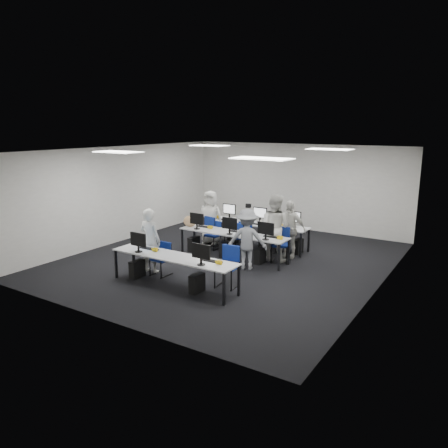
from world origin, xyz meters
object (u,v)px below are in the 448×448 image
Objects in this scene: student_1 at (274,227)px; photographer at (247,239)px; chair_7 at (278,246)px; chair_0 at (161,265)px; chair_2 at (213,240)px; chair_4 at (280,251)px; student_3 at (289,229)px; desk_front at (174,258)px; chair_1 at (228,274)px; desk_mid at (233,234)px; student_2 at (210,218)px; chair_5 at (214,236)px; chair_6 at (243,241)px; student_0 at (150,241)px; chair_3 at (244,243)px.

photographer is at bearing 75.09° from student_1.
chair_0 is at bearing -117.68° from chair_7.
chair_4 is (2.26, -0.07, 0.03)m from chair_2.
student_3 is (0.28, 0.06, 0.52)m from chair_7.
chair_2 reaches higher than desk_front.
chair_2 is 0.50× the size of student_3.
desk_mid is at bearing 111.71° from chair_1.
student_2 is (-2.64, 0.50, 0.54)m from chair_4.
chair_1 is at bearing -37.98° from chair_5.
chair_0 is 2.68m from chair_2.
chair_1 is 3.57m from chair_5.
student_3 is at bearing 36.67° from desk_mid.
student_3 is (1.43, 0.08, 0.54)m from chair_6.
desk_mid is at bearing -120.62° from student_0.
student_3 is at bearing 15.06° from chair_5.
chair_5 is 1.10× the size of chair_6.
chair_6 is 1.43m from student_1.
chair_3 reaches higher than desk_mid.
student_2 reaches higher than desk_mid.
student_1 reaches higher than chair_3.
chair_3 is 0.54× the size of student_3.
student_0 is at bearing -149.00° from chair_4.
desk_mid is at bearing -24.71° from chair_2.
student_0 is at bearing -123.06° from chair_7.
photographer is (0.79, 2.00, 0.11)m from desk_front.
chair_1 is at bearing -47.74° from chair_2.
student_2 is (-2.43, 0.49, -0.09)m from student_1.
student_0 reaches higher than desk_front.
chair_1 is 2.46m from student_1.
chair_7 is 0.55× the size of student_0.
chair_5 reaches higher than chair_3.
chair_1 is at bearing -101.40° from student_3.
student_1 is (1.20, -0.40, 0.66)m from chair_6.
student_1 is (2.05, -0.07, 0.66)m from chair_2.
student_2 is at bearing -170.92° from chair_6.
photographer is (0.79, -0.60, 0.11)m from desk_mid.
chair_5 is (-2.44, 0.42, -0.00)m from chair_4.
photographer is at bearing 46.15° from chair_0.
student_2 is at bearing 172.84° from student_3.
desk_front is 3.48× the size of chair_4.
chair_4 is 1.24m from photographer.
chair_7 is 3.69m from student_0.
chair_7 is (1.14, 0.02, 0.02)m from chair_6.
chair_5 is 0.50× the size of student_1.
chair_3 is (0.73, 2.82, 0.02)m from chair_0.
chair_6 is at bearing 92.85° from desk_front.
chair_1 is at bearing 33.09° from desk_front.
chair_3 reaches higher than desk_front.
student_3 is at bearing 79.12° from chair_1.
student_2 is 1.03× the size of student_3.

